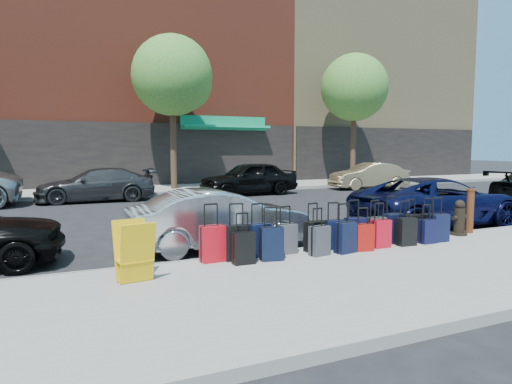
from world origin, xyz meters
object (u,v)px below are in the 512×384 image
suitcase_front_5 (334,234)px  car_far_3 (369,176)px  fire_hydrant (459,219)px  car_near_1 (220,219)px  tree_right (356,89)px  display_rack (134,252)px  car_far_1 (96,185)px  bollard (470,210)px  tree_center (175,78)px  car_near_2 (437,201)px  car_far_2 (249,178)px

suitcase_front_5 → car_far_3: bearing=56.4°
fire_hydrant → car_far_3: car_far_3 is taller
car_far_3 → car_near_1: bearing=-44.0°
tree_right → display_rack: tree_right is taller
tree_right → car_far_1: (-14.47, -2.74, -4.76)m
suitcase_front_5 → bollard: bollard is taller
display_rack → bollard: bearing=-2.9°
tree_center → bollard: (3.22, -14.17, -4.73)m
tree_right → bollard: tree_right is taller
tree_right → car_near_2: bearing=-117.7°
tree_center → display_rack: size_ratio=8.12×
car_far_3 → bollard: bearing=-22.4°
tree_right → car_far_2: tree_right is taller
suitcase_front_5 → car_far_3: 15.18m
car_near_1 → car_far_3: size_ratio=0.94×
tree_center → car_far_1: (-3.97, -2.74, -4.76)m
tree_right → suitcase_front_5: tree_right is taller
tree_right → car_far_3: (-1.20, -2.82, -4.74)m
tree_right → fire_hydrant: (-7.73, -14.28, -4.89)m
tree_right → car_far_3: 5.65m
car_far_2 → car_near_2: bearing=5.7°
car_near_1 → car_far_3: (11.70, 9.91, 0.04)m
display_rack → car_far_2: (7.06, 11.96, 0.16)m
tree_center → bollard: bearing=-77.2°
car_near_2 → car_far_2: car_far_2 is taller
tree_right → car_near_2: (-6.55, -12.49, -4.75)m
fire_hydrant → car_far_3: bearing=56.5°
display_rack → car_far_2: bearing=51.2°
tree_center → car_far_1: 6.78m
car_far_1 → car_far_3: size_ratio=1.11×
car_far_3 → tree_right: bearing=162.8°
tree_center → car_near_1: tree_center is taller
fire_hydrant → tree_center: bearing=97.2°
fire_hydrant → car_near_2: size_ratio=0.17×
tree_right → car_far_3: size_ratio=1.79×
car_far_1 → car_far_2: 6.50m
tree_center → tree_right: 10.50m
tree_right → bollard: size_ratio=7.10×
display_rack → car_near_1: (2.13, 2.16, 0.04)m
car_far_2 → car_far_3: (6.78, 0.11, -0.08)m
suitcase_front_5 → display_rack: size_ratio=1.03×
bollard → car_far_2: (-0.70, 11.24, 0.07)m
car_near_2 → car_far_3: (5.35, 9.67, 0.01)m
car_far_1 → car_far_3: (13.28, -0.07, 0.01)m
display_rack → car_near_2: (8.48, 2.40, 0.07)m
bollard → display_rack: size_ratio=1.14×
suitcase_front_5 → car_far_2: size_ratio=0.21×
car_near_2 → tree_center: bearing=19.5°
suitcase_front_5 → display_rack: bearing=-164.3°
bollard → display_rack: 7.79m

